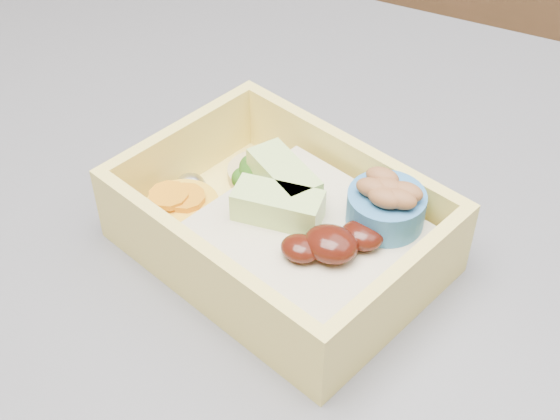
% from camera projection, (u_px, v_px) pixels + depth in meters
% --- Properties ---
extents(bento_box, '(0.23, 0.19, 0.07)m').
position_uv_depth(bento_box, '(290.00, 228.00, 0.49)').
color(bento_box, '#F7DC66').
rests_on(bento_box, island).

